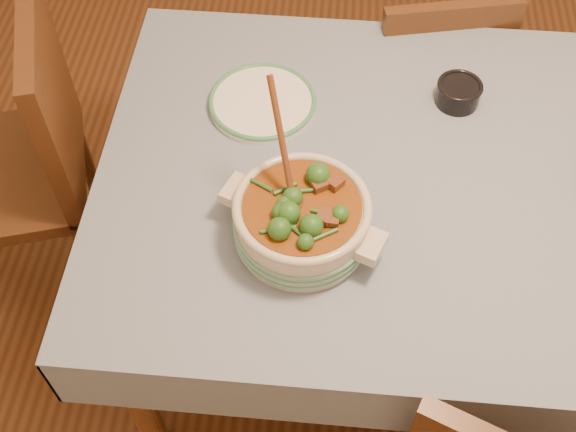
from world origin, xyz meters
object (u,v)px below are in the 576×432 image
object	(u,v)px
dining_table	(452,202)
white_plate	(262,102)
stew_casserole	(302,217)
condiment_bowl	(459,92)
chair_left	(26,156)
chair_far	(426,79)

from	to	relation	value
dining_table	white_plate	bearing A→B (deg)	158.25
stew_casserole	condiment_bowl	xyz separation A→B (m)	(0.36, 0.44, -0.04)
stew_casserole	white_plate	xyz separation A→B (m)	(-0.13, 0.39, -0.06)
stew_casserole	white_plate	world-z (taller)	stew_casserole
chair_left	white_plate	bearing A→B (deg)	77.63
stew_casserole	chair_left	xyz separation A→B (m)	(-0.78, 0.34, -0.27)
stew_casserole	chair_left	distance (m)	0.89
condiment_bowl	chair_far	world-z (taller)	chair_far
condiment_bowl	chair_left	bearing A→B (deg)	-174.57
condiment_bowl	chair_far	distance (m)	0.50
chair_left	stew_casserole	bearing A→B (deg)	49.73
stew_casserole	dining_table	bearing A→B (deg)	29.16
stew_casserole	condiment_bowl	size ratio (longest dim) A/B	2.58
white_plate	condiment_bowl	bearing A→B (deg)	6.73
condiment_bowl	chair_far	xyz separation A→B (m)	(-0.02, 0.39, -0.32)
dining_table	condiment_bowl	size ratio (longest dim) A/B	11.84
chair_left	chair_far	bearing A→B (deg)	97.18
stew_casserole	chair_far	distance (m)	0.96
white_plate	chair_left	distance (m)	0.68
stew_casserole	chair_left	world-z (taller)	stew_casserole
chair_far	stew_casserole	bearing A→B (deg)	55.38
condiment_bowl	chair_left	xyz separation A→B (m)	(-1.13, -0.11, -0.23)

